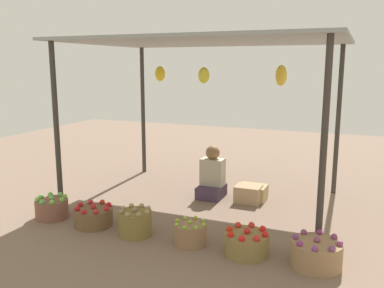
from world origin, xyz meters
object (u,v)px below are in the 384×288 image
at_px(basket_limes, 190,233).
at_px(wooden_crate_near_vendor, 252,192).
at_px(basket_red_apples, 94,216).
at_px(basket_purple_onions, 316,254).
at_px(vendor_person, 212,177).
at_px(basket_green_apples, 52,208).
at_px(basket_potatoes, 135,223).
at_px(wooden_crate_stacked_rear, 248,194).
at_px(basket_red_tomatoes, 247,243).

distance_m(basket_limes, wooden_crate_near_vendor, 1.78).
height_order(basket_red_apples, basket_purple_onions, basket_purple_onions).
bearing_deg(wooden_crate_near_vendor, basket_red_apples, -132.18).
height_order(vendor_person, basket_green_apples, vendor_person).
bearing_deg(basket_purple_onions, wooden_crate_near_vendor, 121.71).
distance_m(basket_potatoes, basket_purple_onions, 2.03).
height_order(basket_potatoes, wooden_crate_stacked_rear, basket_potatoes).
bearing_deg(basket_red_apples, vendor_person, 59.30).
bearing_deg(basket_purple_onions, basket_green_apples, 179.03).
bearing_deg(basket_red_apples, wooden_crate_stacked_rear, 46.09).
bearing_deg(vendor_person, basket_red_apples, -120.70).
bearing_deg(vendor_person, basket_purple_onions, -44.67).
relative_size(basket_red_tomatoes, basket_purple_onions, 0.94).
distance_m(basket_green_apples, basket_red_apples, 0.65).
bearing_deg(basket_limes, vendor_person, 101.68).
relative_size(basket_potatoes, wooden_crate_near_vendor, 0.99).
distance_m(vendor_person, basket_green_apples, 2.29).
height_order(basket_potatoes, basket_limes, basket_potatoes).
relative_size(basket_green_apples, basket_purple_onions, 0.84).
height_order(basket_potatoes, wooden_crate_near_vendor, basket_potatoes).
height_order(wooden_crate_near_vendor, wooden_crate_stacked_rear, wooden_crate_stacked_rear).
height_order(vendor_person, wooden_crate_stacked_rear, vendor_person).
bearing_deg(basket_red_apples, wooden_crate_near_vendor, 47.82).
xyz_separation_m(vendor_person, wooden_crate_near_vendor, (0.60, 0.10, -0.19)).
bearing_deg(basket_red_tomatoes, basket_purple_onions, -0.15).
bearing_deg(basket_limes, basket_red_apples, 178.44).
distance_m(basket_green_apples, basket_red_tomatoes, 2.60).
bearing_deg(basket_purple_onions, wooden_crate_stacked_rear, 124.38).
bearing_deg(basket_potatoes, basket_red_tomatoes, 0.32).
xyz_separation_m(vendor_person, basket_red_apples, (-0.96, -1.62, -0.18)).
distance_m(basket_limes, basket_red_tomatoes, 0.64).
bearing_deg(vendor_person, wooden_crate_near_vendor, 9.41).
relative_size(basket_potatoes, wooden_crate_stacked_rear, 1.08).
xyz_separation_m(basket_limes, wooden_crate_stacked_rear, (0.23, 1.63, 0.00)).
height_order(basket_red_apples, wooden_crate_stacked_rear, basket_red_apples).
bearing_deg(wooden_crate_stacked_rear, basket_red_tomatoes, -75.67).
height_order(basket_red_tomatoes, wooden_crate_near_vendor, basket_red_tomatoes).
height_order(basket_purple_onions, wooden_crate_near_vendor, basket_purple_onions).
bearing_deg(basket_limes, wooden_crate_near_vendor, 81.79).
relative_size(basket_limes, basket_purple_onions, 0.74).
xyz_separation_m(basket_purple_onions, wooden_crate_stacked_rear, (-1.12, 1.64, -0.01)).
xyz_separation_m(vendor_person, basket_limes, (0.34, -1.66, -0.18)).
distance_m(basket_red_tomatoes, wooden_crate_stacked_rear, 1.69).
distance_m(vendor_person, basket_potatoes, 1.72).
distance_m(basket_red_apples, wooden_crate_near_vendor, 2.32).
bearing_deg(wooden_crate_near_vendor, wooden_crate_stacked_rear, -102.23).
xyz_separation_m(wooden_crate_near_vendor, wooden_crate_stacked_rear, (-0.03, -0.13, 0.01)).
xyz_separation_m(basket_green_apples, basket_potatoes, (1.27, -0.06, 0.02)).
distance_m(vendor_person, basket_limes, 1.70).
xyz_separation_m(basket_green_apples, basket_purple_onions, (3.31, -0.06, 0.00)).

